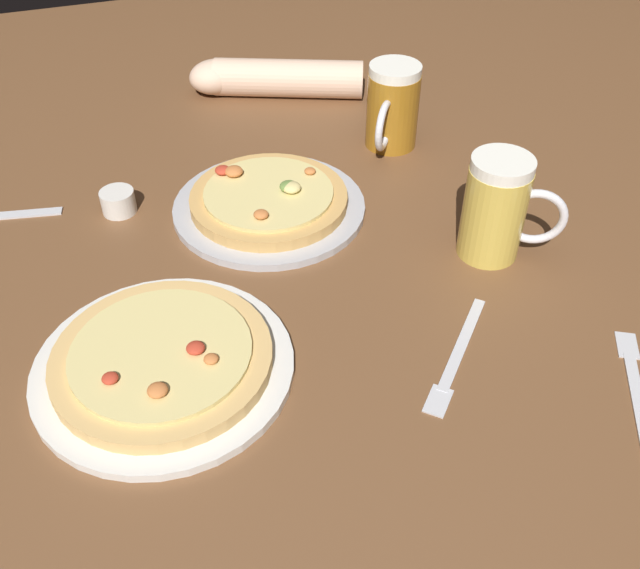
% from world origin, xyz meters
% --- Properties ---
extents(ground_plane, '(2.40, 2.40, 0.03)m').
position_xyz_m(ground_plane, '(0.00, 0.00, -0.01)').
color(ground_plane, brown).
extents(pizza_plate_near, '(0.31, 0.31, 0.05)m').
position_xyz_m(pizza_plate_near, '(-0.22, -0.07, 0.02)').
color(pizza_plate_near, silver).
rests_on(pizza_plate_near, ground_plane).
extents(pizza_plate_far, '(0.29, 0.29, 0.05)m').
position_xyz_m(pizza_plate_far, '(-0.01, 0.21, 0.02)').
color(pizza_plate_far, '#B2B2B7').
rests_on(pizza_plate_far, ground_plane).
extents(beer_mug_dark, '(0.13, 0.10, 0.15)m').
position_xyz_m(beer_mug_dark, '(0.26, 0.01, 0.08)').
color(beer_mug_dark, gold).
rests_on(beer_mug_dark, ground_plane).
extents(beer_mug_amber, '(0.11, 0.13, 0.14)m').
position_xyz_m(beer_mug_amber, '(0.24, 0.33, 0.07)').
color(beer_mug_amber, '#9E6619').
rests_on(beer_mug_amber, ground_plane).
extents(ramekin_sauce, '(0.05, 0.05, 0.04)m').
position_xyz_m(ramekin_sauce, '(-0.23, 0.28, 0.02)').
color(ramekin_sauce, silver).
rests_on(ramekin_sauce, ground_plane).
extents(fork_left, '(0.16, 0.17, 0.01)m').
position_xyz_m(fork_left, '(0.12, -0.16, 0.00)').
color(fork_left, silver).
rests_on(fork_left, ground_plane).
extents(fork_spare, '(0.12, 0.19, 0.01)m').
position_xyz_m(fork_spare, '(0.29, -0.28, 0.00)').
color(fork_spare, silver).
rests_on(fork_spare, ground_plane).
extents(diner_arm, '(0.33, 0.18, 0.07)m').
position_xyz_m(diner_arm, '(0.10, 0.58, 0.04)').
color(diner_arm, beige).
rests_on(diner_arm, ground_plane).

